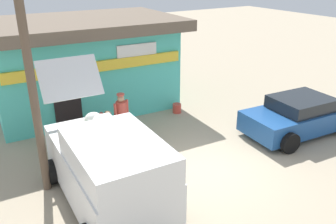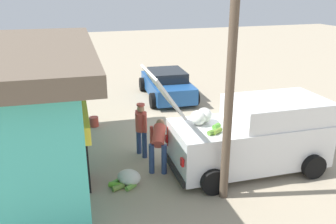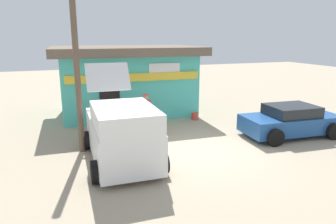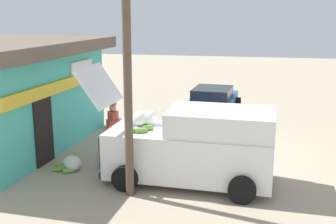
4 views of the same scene
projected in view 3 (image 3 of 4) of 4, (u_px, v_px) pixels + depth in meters
ground_plane at (203, 149)px, 11.27m from camera, size 60.00×60.00×0.00m
storefront_bar at (127, 79)px, 16.10m from camera, size 7.53×5.07×3.45m
delivery_van at (121, 133)px, 9.92m from camera, size 2.30×4.96×2.95m
parked_sedan at (290, 121)px, 12.63m from camera, size 4.02×2.30×1.26m
vendor_standing at (146, 111)px, 13.00m from camera, size 0.55×0.42×1.64m
customer_bending at (124, 116)px, 12.46m from camera, size 0.82×0.70×1.34m
unloaded_banana_pile at (107, 127)px, 13.34m from camera, size 0.75×0.93×0.40m
paint_bucket at (195, 116)px, 15.15m from camera, size 0.33×0.33×0.35m
utility_pole at (78, 79)px, 10.44m from camera, size 0.20×0.20×5.12m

